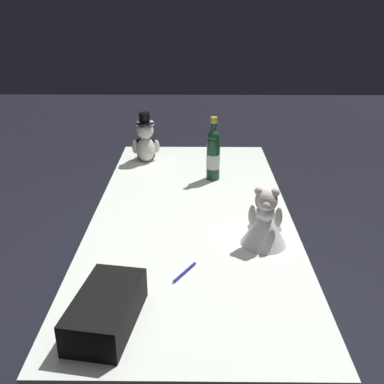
% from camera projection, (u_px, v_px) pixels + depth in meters
% --- Properties ---
extents(ground_plane, '(12.00, 12.00, 0.00)m').
position_uv_depth(ground_plane, '(192.00, 341.00, 2.22)').
color(ground_plane, black).
extents(reception_table, '(1.85, 0.84, 0.71)m').
position_uv_depth(reception_table, '(192.00, 281.00, 2.08)').
color(reception_table, white).
rests_on(reception_table, ground_plane).
extents(teddy_bear_groom, '(0.14, 0.15, 0.28)m').
position_uv_depth(teddy_bear_groom, '(146.00, 142.00, 2.51)').
color(teddy_bear_groom, silver).
rests_on(teddy_bear_groom, reception_table).
extents(teddy_bear_bride, '(0.21, 0.18, 0.23)m').
position_uv_depth(teddy_bear_bride, '(265.00, 219.00, 1.68)').
color(teddy_bear_bride, white).
rests_on(teddy_bear_bride, reception_table).
extents(champagne_bottle, '(0.07, 0.07, 0.32)m').
position_uv_depth(champagne_bottle, '(213.00, 154.00, 2.25)').
color(champagne_bottle, '#163E25').
rests_on(champagne_bottle, reception_table).
extents(signing_pen, '(0.12, 0.08, 0.01)m').
position_uv_depth(signing_pen, '(184.00, 273.00, 1.51)').
color(signing_pen, navy).
rests_on(signing_pen, reception_table).
extents(gift_case_black, '(0.32, 0.21, 0.10)m').
position_uv_depth(gift_case_black, '(106.00, 310.00, 1.27)').
color(gift_case_black, black).
rests_on(gift_case_black, reception_table).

